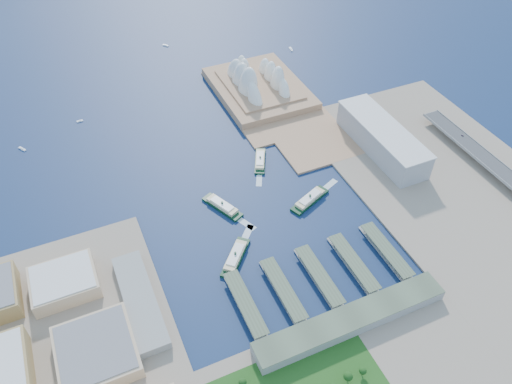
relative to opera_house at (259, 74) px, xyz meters
name	(u,v)px	position (x,y,z in m)	size (l,w,h in m)	color
ground	(276,235)	(-105.00, -280.00, -32.00)	(3000.00, 3000.00, 0.00)	#0D203F
east_land	(471,202)	(135.00, -330.00, -30.50)	(240.00, 500.00, 3.00)	gray
peninsula	(266,97)	(2.50, -20.00, -30.50)	(135.00, 220.00, 3.00)	#A67C5B
opera_house	(259,74)	(0.00, 0.00, 0.00)	(134.00, 180.00, 58.00)	white
toaster_building	(382,139)	(90.00, -200.00, -11.50)	(45.00, 155.00, 35.00)	#97979D
west_buildings	(55,364)	(-355.00, -350.00, -15.50)	(200.00, 280.00, 27.00)	#9C804E
ferry_wharves	(319,277)	(-91.00, -355.00, -27.35)	(184.00, 90.00, 9.30)	#485641
terminal_building	(351,320)	(-90.00, -415.00, -23.00)	(200.00, 28.00, 12.00)	gray
ferry_a	(222,205)	(-145.61, -215.29, -26.69)	(14.31, 56.20, 10.63)	black
ferry_b	(260,159)	(-68.79, -155.80, -27.16)	(13.02, 51.16, 9.67)	black
ferry_c	(235,256)	(-160.66, -293.71, -26.58)	(14.59, 57.31, 10.84)	black
ferry_d	(310,198)	(-43.99, -247.84, -26.57)	(14.62, 57.42, 10.86)	black
boat_a	(22,149)	(-355.29, 1.17, -30.75)	(3.24, 12.97, 2.50)	white
boat_b	(80,121)	(-272.05, 35.05, -30.81)	(3.08, 8.79, 2.37)	white
boat_c	(291,49)	(108.51, 103.31, -30.47)	(3.96, 13.56, 3.05)	white
boat_e	(166,45)	(-91.16, 207.84, -30.66)	(3.48, 10.94, 2.68)	white
car_c	(462,135)	(199.00, -233.21, -16.57)	(1.64, 4.02, 1.17)	slate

